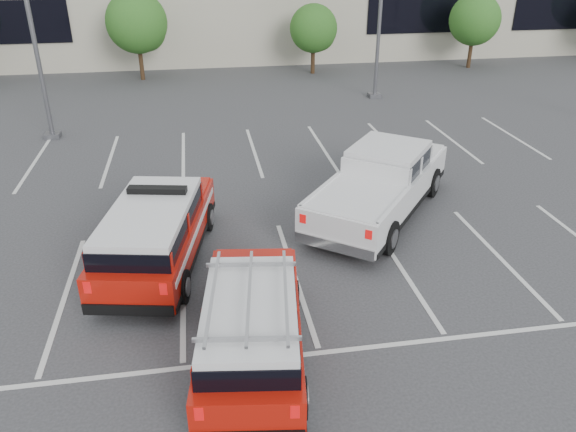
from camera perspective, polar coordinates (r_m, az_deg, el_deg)
name	(u,v)px	position (r m, az deg, el deg)	size (l,w,h in m)	color
ground	(295,276)	(13.81, 0.69, -6.16)	(120.00, 120.00, 0.00)	#323235
stall_markings	(270,200)	(17.71, -1.85, 1.67)	(23.00, 15.00, 0.01)	silver
tree_mid_left	(139,24)	(33.88, -14.94, 18.29)	(3.37, 3.37, 4.85)	#3F2B19
tree_mid_right	(315,30)	(34.59, 2.74, 18.35)	(2.77, 2.77, 3.99)	#3F2B19
tree_right	(476,21)	(37.90, 18.52, 18.25)	(3.07, 3.07, 4.42)	#3F2B19
light_pole_left	(27,4)	(24.27, -24.98, 18.93)	(0.90, 0.60, 10.24)	#59595E
fire_chief_suv	(157,236)	(14.33, -13.15, -2.00)	(3.01, 5.72, 1.91)	#AE1208
white_pickup	(380,189)	(16.74, 9.35, 2.70)	(5.69, 6.43, 1.97)	silver
ladder_suv	(252,330)	(10.94, -3.72, -11.49)	(2.46, 4.90, 1.85)	#AE1208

